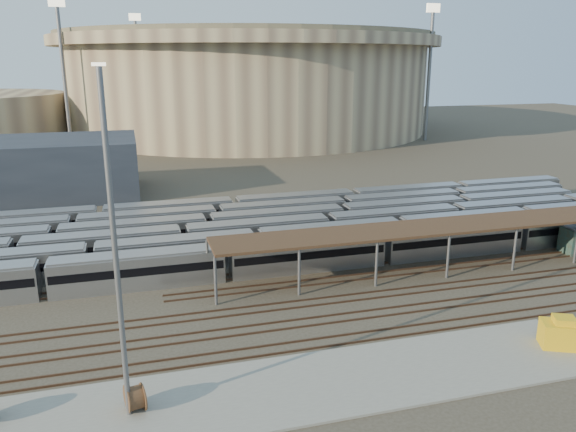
{
  "coord_description": "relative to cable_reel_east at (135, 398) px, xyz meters",
  "views": [
    {
      "loc": [
        -15.17,
        -49.8,
        23.49
      ],
      "look_at": [
        2.44,
        12.0,
        5.42
      ],
      "focal_mm": 35.0,
      "sensor_mm": 36.0,
      "label": 1
    }
  ],
  "objects": [
    {
      "name": "subway_trains",
      "position": [
        14.59,
        33.21,
        0.64
      ],
      "size": [
        127.17,
        23.9,
        3.6
      ],
      "color": "#B0B1B5",
      "rests_on": "ground"
    },
    {
      "name": "floodlight_3",
      "position": [
        6.05,
        174.71,
        19.49
      ],
      "size": [
        4.0,
        1.0,
        38.4
      ],
      "color": "slate",
      "rests_on": "ground"
    },
    {
      "name": "apron",
      "position": [
        11.05,
        -0.29,
        -1.06
      ],
      "size": [
        50.0,
        9.0,
        0.2
      ],
      "primitive_type": "cube",
      "color": "gray",
      "rests_on": "ground"
    },
    {
      "name": "stadium",
      "position": [
        41.05,
        154.71,
        15.31
      ],
      "size": [
        124.0,
        124.0,
        32.5
      ],
      "color": "tan",
      "rests_on": "ground"
    },
    {
      "name": "yard_light_pole",
      "position": [
        -0.44,
        -0.28,
        10.66
      ],
      "size": [
        0.81,
        0.36,
        23.08
      ],
      "color": "slate",
      "rests_on": "apron"
    },
    {
      "name": "inspection_shed",
      "position": [
        38.05,
        18.71,
        3.82
      ],
      "size": [
        60.3,
        6.0,
        5.3
      ],
      "color": "slate",
      "rests_on": "ground"
    },
    {
      "name": "cable_reel_east",
      "position": [
        0.0,
        0.0,
        0.0
      ],
      "size": [
        1.48,
        2.12,
        1.92
      ],
      "primitive_type": "cylinder",
      "rotation": [
        0.0,
        1.57,
        0.23
      ],
      "color": "brown",
      "rests_on": "apron"
    },
    {
      "name": "service_building",
      "position": [
        -18.95,
        69.71,
        3.84
      ],
      "size": [
        42.0,
        20.0,
        10.0
      ],
      "primitive_type": "cube",
      "color": "#1E232D",
      "rests_on": "ground"
    },
    {
      "name": "empty_tracks",
      "position": [
        16.05,
        9.71,
        -1.07
      ],
      "size": [
        170.0,
        9.62,
        0.18
      ],
      "color": "#4C3323",
      "rests_on": "ground"
    },
    {
      "name": "floodlight_2",
      "position": [
        86.05,
        114.71,
        19.49
      ],
      "size": [
        4.0,
        1.0,
        38.4
      ],
      "color": "slate",
      "rests_on": "ground"
    },
    {
      "name": "yellow_equipment",
      "position": [
        34.55,
        -0.61,
        0.1
      ],
      "size": [
        3.98,
        3.36,
        2.13
      ],
      "primitive_type": "cube",
      "rotation": [
        0.0,
        0.0,
        -0.43
      ],
      "color": "gold",
      "rests_on": "apron"
    },
    {
      "name": "ground",
      "position": [
        16.05,
        14.71,
        -1.16
      ],
      "size": [
        420.0,
        420.0,
        0.0
      ],
      "primitive_type": "plane",
      "color": "#383026",
      "rests_on": "ground"
    },
    {
      "name": "floodlight_0",
      "position": [
        -13.95,
        124.71,
        19.49
      ],
      "size": [
        4.0,
        1.0,
        38.4
      ],
      "color": "slate",
      "rests_on": "ground"
    }
  ]
}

